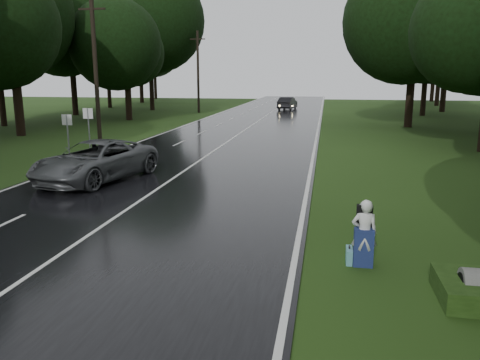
# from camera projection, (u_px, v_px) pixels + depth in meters

# --- Properties ---
(ground) EXTENTS (160.00, 160.00, 0.00)m
(ground) POSITION_uv_depth(u_px,v_px,m) (55.00, 259.00, 11.84)
(ground) COLOR #223D12
(ground) RESTS_ON ground
(road) EXTENTS (12.00, 140.00, 0.04)m
(road) POSITION_uv_depth(u_px,v_px,m) (224.00, 145.00, 31.07)
(road) COLOR black
(road) RESTS_ON ground
(lane_center) EXTENTS (0.12, 140.00, 0.01)m
(lane_center) POSITION_uv_depth(u_px,v_px,m) (224.00, 144.00, 31.07)
(lane_center) COLOR silver
(lane_center) RESTS_ON road
(grey_car) EXTENTS (4.10, 6.48, 1.67)m
(grey_car) POSITION_uv_depth(u_px,v_px,m) (96.00, 161.00, 20.35)
(grey_car) COLOR #4B4D50
(grey_car) RESTS_ON road
(far_car) EXTENTS (2.31, 4.97, 1.58)m
(far_car) POSITION_uv_depth(u_px,v_px,m) (288.00, 103.00, 61.63)
(far_car) COLOR black
(far_car) RESTS_ON road
(hitchhiker) EXTENTS (0.59, 0.53, 1.62)m
(hitchhiker) POSITION_uv_depth(u_px,v_px,m) (364.00, 235.00, 11.31)
(hitchhiker) COLOR silver
(hitchhiker) RESTS_ON ground
(suitcase) EXTENTS (0.15, 0.51, 0.36)m
(suitcase) POSITION_uv_depth(u_px,v_px,m) (349.00, 255.00, 11.61)
(suitcase) COLOR #559AA6
(suitcase) RESTS_ON ground
(utility_pole_mid) EXTENTS (1.80, 0.28, 9.45)m
(utility_pole_mid) POSITION_uv_depth(u_px,v_px,m) (100.00, 142.00, 32.44)
(utility_pole_mid) COLOR black
(utility_pole_mid) RESTS_ON ground
(utility_pole_far) EXTENTS (1.80, 0.28, 9.35)m
(utility_pole_far) POSITION_uv_depth(u_px,v_px,m) (199.00, 113.00, 57.28)
(utility_pole_far) COLOR black
(utility_pole_far) RESTS_ON ground
(road_sign_a) EXTENTS (0.56, 0.10, 2.35)m
(road_sign_a) POSITION_uv_depth(u_px,v_px,m) (70.00, 158.00, 26.16)
(road_sign_a) COLOR white
(road_sign_a) RESTS_ON ground
(road_sign_b) EXTENTS (0.61, 0.10, 2.53)m
(road_sign_b) POSITION_uv_depth(u_px,v_px,m) (90.00, 151.00, 28.43)
(road_sign_b) COLOR white
(road_sign_b) RESTS_ON ground
(tree_left_d) EXTENTS (8.52, 8.52, 13.31)m
(tree_left_d) POSITION_uv_depth(u_px,v_px,m) (21.00, 136.00, 35.79)
(tree_left_d) COLOR black
(tree_left_d) RESTS_ON ground
(tree_left_e) EXTENTS (7.66, 7.66, 11.96)m
(tree_left_e) POSITION_uv_depth(u_px,v_px,m) (129.00, 120.00, 48.02)
(tree_left_e) COLOR black
(tree_left_e) RESTS_ON ground
(tree_left_f) EXTENTS (11.75, 11.75, 18.36)m
(tree_left_f) POSITION_uv_depth(u_px,v_px,m) (152.00, 110.00, 61.25)
(tree_left_f) COLOR black
(tree_left_f) RESTS_ON ground
(tree_right_e) EXTENTS (9.33, 9.33, 14.58)m
(tree_right_e) POSITION_uv_depth(u_px,v_px,m) (408.00, 127.00, 41.57)
(tree_right_e) COLOR black
(tree_right_e) RESTS_ON ground
(tree_right_f) EXTENTS (8.87, 8.87, 13.86)m
(tree_right_f) POSITION_uv_depth(u_px,v_px,m) (422.00, 116.00, 53.09)
(tree_right_f) COLOR black
(tree_right_f) RESTS_ON ground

